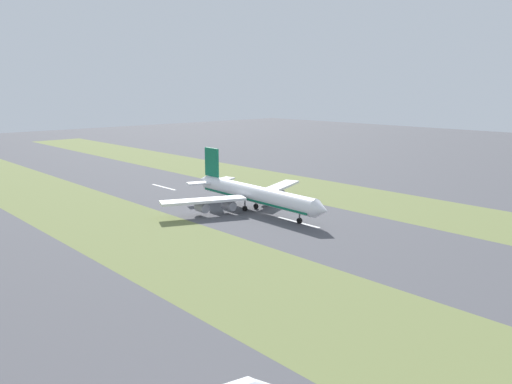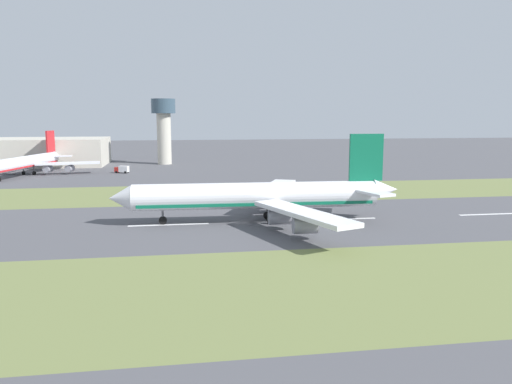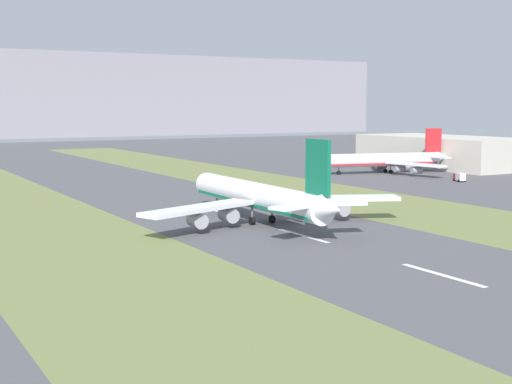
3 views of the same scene
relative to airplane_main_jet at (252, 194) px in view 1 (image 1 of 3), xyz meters
The scene contains 7 objects.
ground_plane 8.19m from the airplane_main_jet, 90.72° to the left, with size 800.00×800.00×0.00m, color #4C4C51.
grass_median_west 45.81m from the airplane_main_jet, behind, with size 40.00×600.00×0.01m, color olive.
grass_median_east 45.67m from the airplane_main_jet, ahead, with size 40.00×600.00×0.01m, color olive.
centreline_dash_near 58.41m from the airplane_main_jet, 90.07° to the right, with size 1.20×18.00×0.01m, color silver.
centreline_dash_mid 19.07m from the airplane_main_jet, 90.22° to the right, with size 1.20×18.00×0.01m, color silver.
centreline_dash_far 22.72m from the airplane_main_jet, 90.18° to the left, with size 1.20×18.00×0.01m, color silver.
airplane_main_jet is the anchor object (origin of this frame).
Camera 1 is at (116.46, 121.86, 42.73)m, focal length 35.00 mm.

